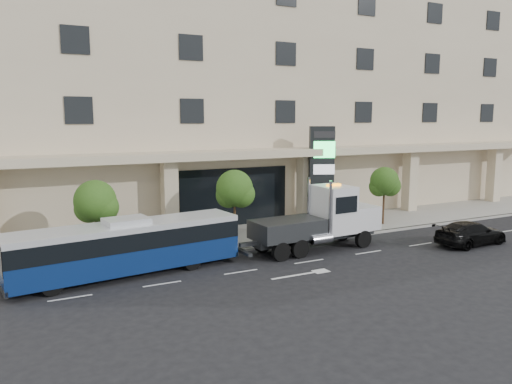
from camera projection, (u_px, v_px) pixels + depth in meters
ground at (294, 255)px, 27.82m from camera, size 120.00×120.00×0.00m
sidewalk at (254, 235)px, 32.21m from camera, size 120.00×6.00×0.15m
curb at (277, 245)px, 29.57m from camera, size 120.00×0.30×0.15m
convention_center at (196, 88)px, 39.95m from camera, size 60.00×17.60×20.00m
tree_left at (96, 204)px, 26.05m from camera, size 2.27×2.20×4.22m
tree_mid at (235, 191)px, 29.62m from camera, size 2.28×2.20×4.38m
tree_right at (385, 183)px, 34.81m from camera, size 2.10×2.00×4.04m
city_bus at (127, 246)px, 24.02m from camera, size 11.33×3.66×2.82m
tow_truck at (322, 220)px, 28.85m from camera, size 9.07×2.58×4.12m
black_sedan at (471, 233)px, 29.90m from camera, size 5.00×2.23×1.43m
signage_pylon at (321, 175)px, 34.84m from camera, size 1.80×1.25×6.85m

